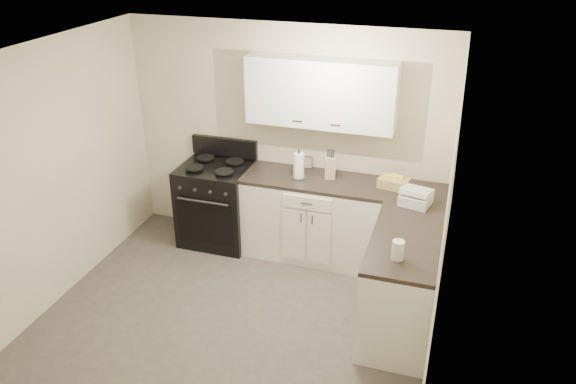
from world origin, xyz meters
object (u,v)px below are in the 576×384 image
(stove, at_px, (217,205))
(wicker_basket, at_px, (394,183))
(knife_block, at_px, (330,168))
(paper_towel, at_px, (299,166))
(countertop_grill, at_px, (416,199))

(stove, xyz_separation_m, wicker_basket, (1.98, 0.07, 0.53))
(knife_block, bearing_deg, wicker_basket, -18.41)
(stove, height_order, paper_towel, paper_towel)
(knife_block, xyz_separation_m, countertop_grill, (0.94, -0.34, -0.07))
(wicker_basket, bearing_deg, paper_towel, -176.15)
(stove, bearing_deg, wicker_basket, 1.98)
(wicker_basket, bearing_deg, knife_block, 178.04)
(stove, bearing_deg, countertop_grill, -6.26)
(stove, height_order, countertop_grill, countertop_grill)
(knife_block, relative_size, paper_towel, 0.87)
(knife_block, distance_m, countertop_grill, 1.00)
(paper_towel, distance_m, countertop_grill, 1.28)
(stove, distance_m, knife_block, 1.43)
(stove, height_order, knife_block, knife_block)
(stove, relative_size, knife_block, 3.98)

